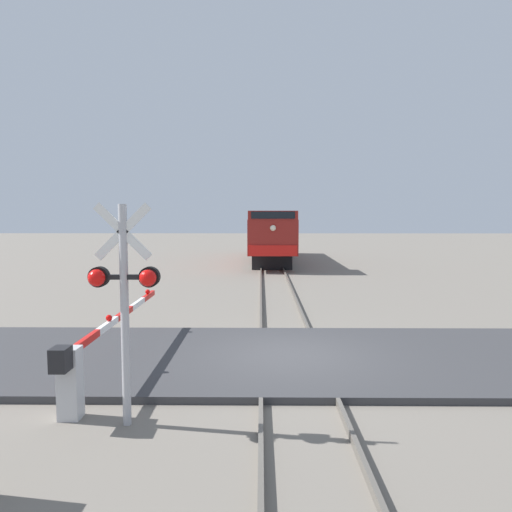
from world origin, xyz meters
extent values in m
plane|color=slate|center=(0.00, 0.00, 0.00)|extent=(160.00, 160.00, 0.00)
cube|color=#59544C|center=(-0.72, 0.00, 0.07)|extent=(0.08, 80.00, 0.15)
cube|color=#59544C|center=(0.72, 0.00, 0.07)|extent=(0.08, 80.00, 0.15)
cube|color=#38383A|center=(0.00, 0.00, 0.08)|extent=(36.00, 5.50, 0.15)
cube|color=black|center=(0.00, 20.72, 0.53)|extent=(2.61, 3.20, 1.05)
cube|color=black|center=(0.00, 29.35, 0.53)|extent=(2.61, 3.20, 1.05)
cube|color=maroon|center=(0.00, 25.04, 2.15)|extent=(3.07, 15.69, 2.20)
cube|color=maroon|center=(0.00, 18.61, 3.52)|extent=(3.01, 2.84, 0.53)
cube|color=black|center=(0.00, 17.16, 3.52)|extent=(2.61, 0.06, 0.42)
cube|color=red|center=(0.00, 17.15, 1.40)|extent=(2.91, 0.08, 0.64)
sphere|color=#F2EACC|center=(0.00, 17.14, 2.76)|extent=(0.36, 0.36, 0.36)
cylinder|color=#ADADB2|center=(-2.98, -3.59, 1.86)|extent=(0.14, 0.14, 3.72)
cube|color=white|center=(-2.98, -3.59, 3.27)|extent=(0.95, 0.04, 0.95)
cube|color=white|center=(-2.98, -3.59, 3.27)|extent=(0.95, 0.04, 0.95)
cube|color=black|center=(-2.98, -3.59, 2.52)|extent=(1.04, 0.08, 0.08)
sphere|color=red|center=(-3.40, -3.69, 2.52)|extent=(0.28, 0.28, 0.28)
sphere|color=red|center=(-2.56, -3.69, 2.52)|extent=(0.28, 0.28, 0.28)
cylinder|color=black|center=(-3.40, -3.57, 2.52)|extent=(0.34, 0.14, 0.34)
cylinder|color=black|center=(-2.56, -3.57, 2.52)|extent=(0.34, 0.14, 0.34)
cube|color=silver|center=(-4.03, -3.35, 0.63)|extent=(0.36, 0.36, 1.26)
cube|color=black|center=(-4.03, -3.70, 1.16)|extent=(0.28, 0.36, 0.40)
cube|color=red|center=(-4.03, -2.53, 1.16)|extent=(0.10, 1.25, 0.14)
cube|color=white|center=(-4.03, -1.27, 1.16)|extent=(0.10, 1.25, 0.14)
cube|color=red|center=(-4.03, -0.02, 1.16)|extent=(0.10, 1.25, 0.14)
cube|color=white|center=(-4.03, 1.23, 1.16)|extent=(0.10, 1.25, 0.14)
cube|color=red|center=(-4.03, 2.49, 1.16)|extent=(0.10, 1.25, 0.14)
sphere|color=red|center=(-4.03, -1.16, 1.30)|extent=(0.14, 0.14, 0.14)
sphere|color=red|center=(-4.03, 2.41, 1.30)|extent=(0.14, 0.14, 0.14)
camera|label=1|loc=(-0.72, -11.40, 3.54)|focal=33.62mm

